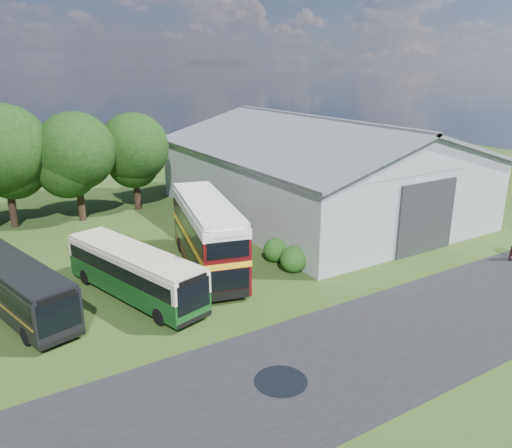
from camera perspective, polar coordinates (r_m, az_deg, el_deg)
ground at (r=24.09m, az=1.73°, el=-12.94°), size 120.00×120.00×0.00m
asphalt_road at (r=23.74m, az=12.12°, el=-13.88°), size 60.00×8.00×0.02m
puddle at (r=21.31m, az=2.84°, el=-17.54°), size 2.20×2.20×0.01m
storage_shed at (r=43.24m, az=6.81°, el=6.86°), size 18.80×24.80×8.15m
tree_mid at (r=42.62m, az=-26.90°, el=7.66°), size 6.80×6.80×9.60m
tree_right_a at (r=42.42m, az=-19.94°, el=7.79°), size 6.26×6.26×8.83m
tree_right_b at (r=44.48m, az=-13.80°, el=8.44°), size 5.98×5.98×8.45m
shrub_front at (r=31.35m, az=4.28°, el=-5.36°), size 1.70×1.70×1.70m
shrub_mid at (r=32.86m, az=2.24°, el=-4.19°), size 1.60×1.60×1.60m
bus_green_single at (r=28.17m, az=-13.75°, el=-5.38°), size 4.95×10.24×2.75m
bus_maroon_double at (r=30.93m, az=-5.56°, el=-1.30°), size 5.11×10.71×4.46m
bus_dark_single at (r=28.52m, az=-25.83°, el=-6.44°), size 4.76×10.24×2.75m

